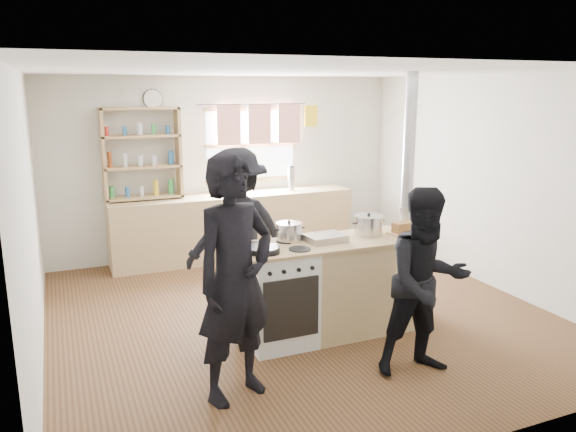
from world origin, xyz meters
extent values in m
cube|color=brown|center=(0.00, 0.00, -0.01)|extent=(5.00, 5.00, 0.01)
cube|color=tan|center=(0.00, 2.22, 0.45)|extent=(3.40, 0.55, 0.90)
cube|color=tan|center=(-1.20, 2.34, 0.94)|extent=(1.00, 0.28, 0.03)
cube|color=tan|center=(-1.20, 2.34, 1.33)|extent=(1.00, 0.28, 0.03)
cube|color=tan|center=(-1.20, 2.34, 1.74)|extent=(1.00, 0.28, 0.03)
cube|color=tan|center=(-1.20, 2.34, 2.08)|extent=(1.00, 0.28, 0.03)
cube|color=tan|center=(-1.68, 2.34, 1.50)|extent=(0.04, 0.28, 1.20)
cube|color=tan|center=(-0.72, 2.34, 1.50)|extent=(0.04, 0.28, 1.20)
cylinder|color=silver|center=(0.86, 2.22, 1.07)|extent=(0.10, 0.10, 0.34)
cube|color=white|center=(-0.45, -0.55, 0.45)|extent=(0.60, 0.60, 0.90)
cube|color=tan|center=(0.45, -0.55, 0.45)|extent=(1.20, 0.60, 0.90)
cube|color=tan|center=(0.00, -0.55, 0.92)|extent=(1.84, 0.64, 0.03)
cylinder|color=black|center=(-0.63, -0.64, 0.96)|extent=(0.42, 0.42, 0.05)
cylinder|color=#2E5E20|center=(-0.63, -0.64, 0.97)|extent=(0.27, 0.27, 0.02)
cube|color=silver|center=(0.04, -0.53, 0.96)|extent=(0.38, 0.29, 0.06)
cube|color=brown|center=(0.04, -0.53, 0.98)|extent=(0.33, 0.25, 0.02)
cylinder|color=silver|center=(-0.27, -0.38, 1.01)|extent=(0.24, 0.24, 0.16)
cylinder|color=silver|center=(-0.27, -0.38, 1.10)|extent=(0.24, 0.24, 0.01)
sphere|color=black|center=(-0.27, -0.38, 1.11)|extent=(0.03, 0.03, 0.03)
cylinder|color=silver|center=(0.54, -0.46, 1.02)|extent=(0.28, 0.28, 0.18)
cylinder|color=silver|center=(0.54, -0.46, 1.11)|extent=(0.29, 0.29, 0.01)
sphere|color=black|center=(0.54, -0.46, 1.13)|extent=(0.03, 0.03, 0.03)
cube|color=tan|center=(0.87, -0.60, 0.94)|extent=(0.30, 0.23, 0.02)
cube|color=olive|center=(0.87, -0.60, 1.00)|extent=(0.23, 0.14, 0.10)
cube|color=black|center=(1.00, -0.43, 0.27)|extent=(0.35, 0.35, 0.53)
cylinder|color=#ADADB2|center=(1.00, -0.43, 1.52)|extent=(0.12, 0.12, 1.97)
imported|color=black|center=(-1.09, -1.29, 0.95)|extent=(0.81, 0.67, 1.89)
imported|color=black|center=(0.46, -1.54, 0.79)|extent=(0.84, 0.69, 1.58)
imported|color=black|center=(-0.55, 0.34, 0.88)|extent=(1.22, 0.83, 1.75)
camera|label=1|loc=(-2.26, -5.11, 2.35)|focal=35.00mm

